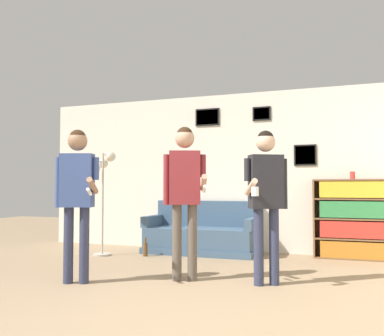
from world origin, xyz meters
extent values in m
plane|color=#937A5B|center=(0.00, 0.00, 0.00)|extent=(20.00, 20.00, 0.00)
cube|color=silver|center=(0.00, 4.13, 1.35)|extent=(7.66, 0.06, 2.70)
cube|color=black|center=(0.95, 4.09, 1.61)|extent=(0.35, 0.02, 0.34)
cube|color=gray|center=(0.95, 4.08, 1.61)|extent=(0.31, 0.01, 0.29)
cube|color=black|center=(0.24, 4.09, 2.33)|extent=(0.30, 0.02, 0.23)
cube|color=beige|center=(0.24, 4.08, 2.33)|extent=(0.26, 0.01, 0.19)
cube|color=black|center=(-0.72, 4.09, 2.32)|extent=(0.43, 0.02, 0.30)
cube|color=beige|center=(-0.72, 4.08, 2.32)|extent=(0.39, 0.01, 0.26)
cube|color=#3D5670|center=(-0.70, 3.66, 0.05)|extent=(1.85, 0.80, 0.10)
cube|color=#3D5670|center=(-0.70, 3.66, 0.26)|extent=(1.79, 0.74, 0.32)
cube|color=#3D5670|center=(-0.70, 3.99, 0.64)|extent=(1.79, 0.14, 0.43)
cube|color=#3D5670|center=(-1.56, 3.66, 0.51)|extent=(0.12, 0.74, 0.18)
cube|color=#3D5670|center=(0.17, 3.66, 0.51)|extent=(0.12, 0.74, 0.18)
cube|color=brown|center=(1.09, 3.91, 0.60)|extent=(0.02, 0.30, 1.21)
cube|color=brown|center=(1.65, 4.05, 0.60)|extent=(1.13, 0.01, 1.21)
cube|color=brown|center=(1.65, 3.91, 0.01)|extent=(1.09, 0.30, 0.02)
cube|color=brown|center=(1.65, 3.91, 1.19)|extent=(1.09, 0.30, 0.02)
cube|color=brown|center=(1.65, 3.91, 0.30)|extent=(1.09, 0.30, 0.02)
cube|color=brown|center=(1.65, 3.91, 0.60)|extent=(1.09, 0.30, 0.02)
cube|color=brown|center=(1.65, 3.91, 0.90)|extent=(1.09, 0.30, 0.02)
cube|color=#B77023|center=(1.65, 3.90, 0.15)|extent=(0.93, 0.26, 0.25)
cube|color=red|center=(1.65, 3.90, 0.45)|extent=(0.93, 0.26, 0.25)
cube|color=#338447|center=(1.65, 3.90, 0.75)|extent=(0.93, 0.26, 0.25)
cube|color=gold|center=(1.65, 3.90, 1.05)|extent=(0.93, 0.26, 0.25)
cylinder|color=#ADA89E|center=(-2.10, 2.92, 0.01)|extent=(0.28, 0.28, 0.03)
cylinder|color=#ADA89E|center=(-2.10, 2.92, 0.83)|extent=(0.03, 0.03, 1.60)
cylinder|color=#ADA89E|center=(-2.03, 2.92, 1.60)|extent=(0.02, 0.16, 0.02)
sphere|color=beige|center=(-1.96, 2.92, 1.57)|extent=(0.16, 0.16, 0.16)
cylinder|color=#ADA89E|center=(-2.14, 2.98, 1.50)|extent=(0.15, 0.09, 0.02)
sphere|color=beige|center=(-2.17, 3.04, 1.47)|extent=(0.16, 0.16, 0.16)
cylinder|color=#ADA89E|center=(-2.14, 2.86, 1.40)|extent=(0.15, 0.09, 0.02)
sphere|color=beige|center=(-2.17, 2.80, 1.37)|extent=(0.16, 0.16, 0.16)
cylinder|color=#2D334C|center=(-1.40, 1.07, 0.43)|extent=(0.11, 0.11, 0.86)
cylinder|color=#2D334C|center=(-1.23, 1.12, 0.43)|extent=(0.11, 0.11, 0.86)
cube|color=#384C84|center=(-1.32, 1.10, 1.16)|extent=(0.40, 0.30, 0.61)
sphere|color=#997051|center=(-1.32, 1.10, 1.61)|extent=(0.22, 0.22, 0.22)
sphere|color=#382314|center=(-1.32, 1.10, 1.65)|extent=(0.19, 0.19, 0.19)
cylinder|color=#384C84|center=(-1.12, 1.16, 1.30)|extent=(0.07, 0.07, 0.26)
cylinder|color=#997051|center=(-1.07, 1.03, 1.10)|extent=(0.16, 0.32, 0.19)
cylinder|color=white|center=(-1.03, 0.89, 1.03)|extent=(0.08, 0.14, 0.09)
cylinder|color=#384C84|center=(-1.52, 1.03, 1.14)|extent=(0.07, 0.07, 0.57)
cylinder|color=brown|center=(-0.30, 1.61, 0.44)|extent=(0.11, 0.11, 0.88)
cylinder|color=brown|center=(-0.13, 1.67, 0.44)|extent=(0.11, 0.11, 0.88)
cube|color=maroon|center=(-0.21, 1.64, 1.20)|extent=(0.41, 0.32, 0.63)
sphere|color=tan|center=(-0.21, 1.64, 1.66)|extent=(0.23, 0.23, 0.23)
sphere|color=#382314|center=(-0.21, 1.64, 1.70)|extent=(0.19, 0.19, 0.19)
cylinder|color=maroon|center=(-0.01, 1.72, 1.34)|extent=(0.07, 0.07, 0.26)
cylinder|color=tan|center=(0.04, 1.58, 1.13)|extent=(0.18, 0.32, 0.19)
cylinder|color=white|center=(0.09, 1.45, 1.07)|extent=(0.08, 0.14, 0.09)
cylinder|color=maroon|center=(-0.41, 1.56, 1.17)|extent=(0.07, 0.07, 0.59)
cylinder|color=#2D334C|center=(0.64, 1.69, 0.42)|extent=(0.11, 0.11, 0.85)
cylinder|color=#2D334C|center=(0.80, 1.78, 0.42)|extent=(0.11, 0.11, 0.85)
cube|color=#232328|center=(0.72, 1.73, 1.15)|extent=(0.41, 0.35, 0.60)
sphere|color=#D1A889|center=(0.72, 1.73, 1.59)|extent=(0.22, 0.22, 0.22)
sphere|color=black|center=(0.72, 1.73, 1.63)|extent=(0.19, 0.19, 0.19)
cylinder|color=#232328|center=(0.91, 1.84, 1.12)|extent=(0.07, 0.07, 0.56)
cylinder|color=#232328|center=(0.53, 1.63, 1.28)|extent=(0.07, 0.07, 0.25)
cylinder|color=#D1A889|center=(0.60, 1.51, 1.09)|extent=(0.20, 0.30, 0.19)
cylinder|color=white|center=(0.67, 1.38, 1.04)|extent=(0.08, 0.08, 0.10)
cylinder|color=brown|center=(-1.43, 3.08, 0.10)|extent=(0.07, 0.07, 0.20)
cylinder|color=brown|center=(-1.43, 3.08, 0.25)|extent=(0.03, 0.03, 0.09)
cylinder|color=red|center=(1.66, 3.91, 1.27)|extent=(0.08, 0.08, 0.12)
camera|label=1|loc=(1.57, -3.04, 1.08)|focal=40.00mm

